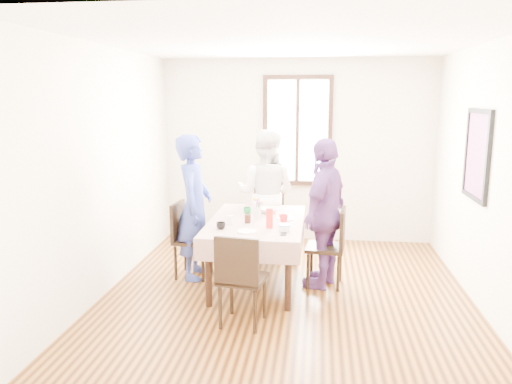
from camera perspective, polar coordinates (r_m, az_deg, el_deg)
ground at (r=5.60m, az=3.47°, el=-11.73°), size 4.50×4.50×0.00m
back_wall at (r=7.46m, az=4.75°, el=4.70°), size 4.00×0.00×4.00m
right_wall at (r=5.48m, az=24.99°, el=1.45°), size 0.00×4.50×4.50m
window_frame at (r=7.41m, az=4.78°, el=6.99°), size 1.02×0.06×1.62m
window_pane at (r=7.42m, az=4.78°, el=7.00°), size 0.90×0.02×1.50m
art_poster at (r=5.74m, az=24.07°, el=3.92°), size 0.04×0.76×0.96m
dining_table at (r=5.80m, az=0.06°, el=-6.96°), size 0.94×1.53×0.75m
tablecloth at (r=5.69m, az=0.06°, el=-3.31°), size 1.06×1.65×0.01m
chair_left at (r=6.05m, az=-7.21°, el=-5.48°), size 0.45×0.45×0.91m
chair_right at (r=5.78m, az=7.93°, el=-6.30°), size 0.46×0.46×0.91m
chair_far at (r=6.78m, az=1.17°, el=-3.60°), size 0.46×0.46×0.91m
chair_near at (r=4.79m, az=-1.53°, el=-9.89°), size 0.48×0.48×0.91m
person_left at (r=5.94m, az=-7.10°, el=-1.73°), size 0.44×0.64×1.72m
person_far at (r=6.67m, az=1.17°, el=-0.25°), size 0.95×0.80×1.72m
person_right at (r=5.67m, az=7.82°, el=-2.44°), size 0.76×1.08×1.71m
mug_black at (r=5.31m, az=-4.06°, el=-3.89°), size 0.12×0.12×0.08m
mug_flag at (r=5.55m, az=3.19°, el=-3.12°), size 0.14×0.14×0.09m
mug_green at (r=6.01m, az=-1.00°, el=-2.12°), size 0.13×0.13×0.07m
serving_bowl at (r=6.04m, az=1.40°, el=-2.12°), size 0.31×0.31×0.06m
juice_carton at (r=5.34m, az=1.57°, el=-3.02°), size 0.07×0.07×0.22m
butter_tub at (r=5.25m, az=3.30°, el=-4.15°), size 0.12×0.12×0.06m
jam_jar at (r=5.56m, az=-0.97°, el=-3.08°), size 0.07×0.07×0.10m
drinking_glass at (r=5.48m, az=-3.05°, el=-3.25°), size 0.07×0.07×0.10m
smartphone at (r=5.12m, az=3.17°, el=-4.83°), size 0.06×0.12×0.01m
flower_vase at (r=5.73m, az=0.25°, el=-2.44°), size 0.07×0.07×0.14m
plate_right at (r=5.75m, az=3.43°, el=-3.04°), size 0.20×0.20×0.01m
plate_far at (r=6.27m, az=0.82°, el=-1.86°), size 0.20×0.20×0.01m
plate_near at (r=5.20m, az=-1.09°, el=-4.54°), size 0.20×0.20×0.01m
butter_lid at (r=5.24m, az=3.30°, el=-3.78°), size 0.12×0.12×0.01m
flower_bunch at (r=5.71m, az=0.25°, el=-1.29°), size 0.09×0.09×0.10m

